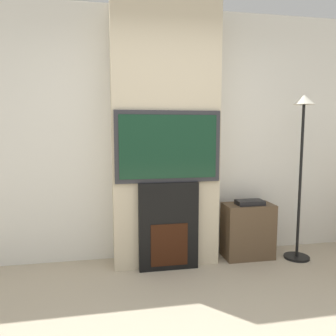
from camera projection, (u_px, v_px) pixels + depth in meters
wall_back at (161, 136)px, 3.61m from camera, size 6.00×0.06×2.70m
chimney_breast at (165, 136)px, 3.40m from camera, size 1.09×0.36×2.70m
fireplace at (168, 226)px, 3.33m from camera, size 0.61×0.15×0.90m
television at (168, 147)px, 3.23m from camera, size 1.05×0.07×0.71m
floor_lamp at (302, 153)px, 3.50m from camera, size 0.27×0.27×1.78m
media_stand at (248, 230)px, 3.64m from camera, size 0.54×0.30×0.66m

